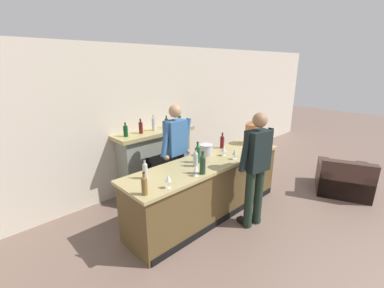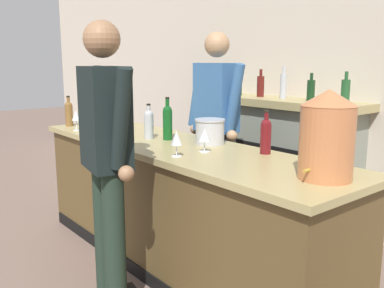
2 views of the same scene
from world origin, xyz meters
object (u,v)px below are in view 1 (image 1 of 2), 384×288
at_px(armchair_black, 343,181).
at_px(wine_bottle_chardonnay_pale, 144,185).
at_px(wine_bottle_riesling_slim, 145,170).
at_px(fireplace_stone, 155,159).
at_px(person_customer, 256,166).
at_px(wine_glass_back_row, 235,152).
at_px(wine_glass_front_right, 196,169).
at_px(wine_bottle_port_short, 198,153).
at_px(potted_plant_corner, 246,148).
at_px(wine_bottle_burgundy_dark, 222,141).
at_px(wine_bottle_rose_blush, 196,158).
at_px(wine_glass_near_bucket, 168,179).
at_px(wine_glass_mid_counter, 224,149).
at_px(person_bartender, 176,152).
at_px(copper_dispenser, 252,132).
at_px(wine_bottle_cabernet_heavy, 203,164).
at_px(ice_bucket_steel, 206,150).

xyz_separation_m(armchair_black, wine_bottle_chardonnay_pale, (-3.78, 1.09, 0.83)).
bearing_deg(wine_bottle_riesling_slim, fireplace_stone, 49.82).
relative_size(person_customer, wine_bottle_chardonnay_pale, 6.22).
height_order(wine_bottle_chardonnay_pale, wine_glass_back_row, wine_bottle_chardonnay_pale).
bearing_deg(wine_glass_front_right, wine_bottle_port_short, 42.55).
height_order(potted_plant_corner, wine_bottle_burgundy_dark, wine_bottle_burgundy_dark).
relative_size(wine_bottle_rose_blush, wine_glass_near_bucket, 1.57).
xyz_separation_m(wine_bottle_chardonnay_pale, wine_glass_mid_counter, (1.71, 0.21, -0.02)).
distance_m(fireplace_stone, wine_bottle_chardonnay_pale, 2.09).
distance_m(fireplace_stone, wine_bottle_burgundy_dark, 1.38).
xyz_separation_m(armchair_black, person_customer, (-2.16, 0.63, 0.74)).
distance_m(wine_bottle_burgundy_dark, wine_bottle_riesling_slim, 1.75).
bearing_deg(wine_bottle_burgundy_dark, person_bartender, 159.43).
relative_size(potted_plant_corner, wine_glass_front_right, 4.60).
height_order(person_bartender, copper_dispenser, person_bartender).
bearing_deg(person_bartender, armchair_black, -36.06).
bearing_deg(wine_bottle_cabernet_heavy, wine_glass_near_bucket, -178.74).
bearing_deg(wine_bottle_port_short, wine_bottle_riesling_slim, 175.80).
bearing_deg(potted_plant_corner, wine_glass_near_bucket, -159.89).
height_order(potted_plant_corner, person_customer, person_customer).
distance_m(copper_dispenser, wine_bottle_cabernet_heavy, 1.72).
relative_size(fireplace_stone, copper_dispenser, 3.46).
xyz_separation_m(fireplace_stone, wine_glass_front_right, (-0.48, -1.63, 0.44)).
relative_size(wine_bottle_burgundy_dark, wine_glass_near_bucket, 1.62).
height_order(person_bartender, wine_bottle_burgundy_dark, person_bartender).
distance_m(armchair_black, ice_bucket_steel, 2.85).
distance_m(ice_bucket_steel, wine_glass_back_row, 0.49).
bearing_deg(wine_bottle_rose_blush, wine_bottle_cabernet_heavy, -114.90).
relative_size(potted_plant_corner, wine_bottle_rose_blush, 2.56).
distance_m(person_customer, wine_bottle_port_short, 0.89).
height_order(copper_dispenser, wine_glass_near_bucket, copper_dispenser).
bearing_deg(wine_bottle_port_short, copper_dispenser, -1.25).
distance_m(person_customer, wine_glass_back_row, 0.47).
bearing_deg(copper_dispenser, wine_glass_back_row, -162.75).
bearing_deg(wine_glass_front_right, ice_bucket_steel, 34.00).
relative_size(wine_bottle_port_short, wine_glass_mid_counter, 2.05).
bearing_deg(wine_bottle_port_short, ice_bucket_steel, 22.24).
relative_size(ice_bucket_steel, wine_bottle_riesling_slim, 0.80).
xyz_separation_m(person_bartender, wine_glass_front_right, (-0.37, -0.85, 0.06)).
xyz_separation_m(wine_bottle_riesling_slim, wine_bottle_cabernet_heavy, (0.67, -0.42, 0.02)).
xyz_separation_m(wine_bottle_port_short, wine_bottle_cabernet_heavy, (-0.25, -0.35, 0.00)).
xyz_separation_m(potted_plant_corner, person_customer, (-2.34, -1.74, 0.68)).
bearing_deg(potted_plant_corner, person_customer, -143.34).
distance_m(fireplace_stone, wine_bottle_riesling_slim, 1.66).
relative_size(armchair_black, wine_glass_near_bucket, 6.67).
xyz_separation_m(wine_glass_front_right, wine_glass_near_bucket, (-0.50, -0.02, 0.02)).
height_order(ice_bucket_steel, wine_bottle_cabernet_heavy, wine_bottle_cabernet_heavy).
bearing_deg(person_customer, wine_bottle_burgundy_dark, 68.35).
bearing_deg(ice_bucket_steel, armchair_black, -34.02).
bearing_deg(wine_glass_mid_counter, person_bartender, 132.30).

